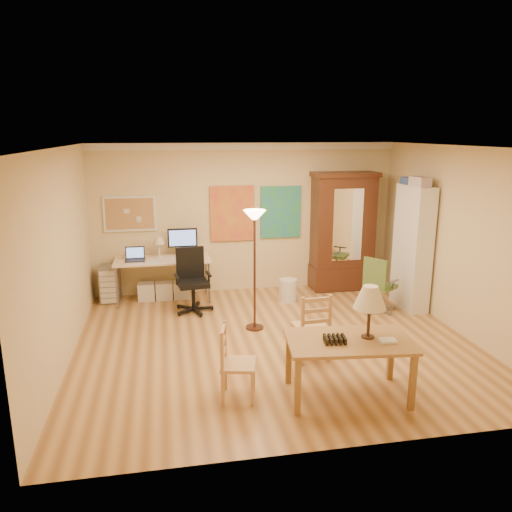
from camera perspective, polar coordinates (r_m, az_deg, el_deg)
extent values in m
plane|color=olive|center=(7.16, 2.15, -9.78)|extent=(5.50, 5.50, 0.00)
cube|color=white|center=(8.97, -1.20, 12.44)|extent=(5.50, 0.08, 0.12)
cube|color=tan|center=(8.99, -14.22, 4.71)|extent=(0.90, 0.04, 0.62)
cube|color=gold|center=(9.06, -2.74, 4.87)|extent=(0.80, 0.04, 1.00)
cube|color=teal|center=(9.22, 2.83, 5.03)|extent=(0.75, 0.04, 0.95)
cube|color=brown|center=(5.64, 10.55, -9.54)|extent=(1.43, 0.95, 0.04)
cube|color=brown|center=(5.37, 4.77, -14.64)|extent=(0.07, 0.07, 0.64)
cube|color=brown|center=(5.68, 17.46, -13.60)|extent=(0.07, 0.07, 0.64)
cube|color=brown|center=(5.97, 3.74, -11.50)|extent=(0.07, 0.07, 0.64)
cube|color=brown|center=(6.25, 15.15, -10.78)|extent=(0.07, 0.07, 0.64)
cylinder|color=#301D10|center=(5.73, 12.66, -8.97)|extent=(0.14, 0.14, 0.02)
cylinder|color=#301D10|center=(5.67, 12.75, -7.38)|extent=(0.04, 0.04, 0.36)
cone|color=beige|center=(5.57, 12.91, -4.61)|extent=(0.36, 0.36, 0.25)
cube|color=beige|center=(5.67, 14.82, -9.34)|extent=(0.19, 0.15, 0.03)
cube|color=black|center=(5.52, 9.00, -9.38)|extent=(0.27, 0.22, 0.07)
cube|color=tan|center=(6.57, 6.29, -8.06)|extent=(0.45, 0.43, 0.04)
cube|color=tan|center=(6.86, 7.14, -9.12)|extent=(0.04, 0.04, 0.41)
cube|color=tan|center=(6.74, 4.24, -9.48)|extent=(0.04, 0.04, 0.41)
cube|color=tan|center=(6.57, 8.29, -10.24)|extent=(0.04, 0.04, 0.41)
cube|color=tan|center=(6.45, 5.27, -10.65)|extent=(0.04, 0.04, 0.41)
cube|color=tan|center=(6.40, 8.44, -6.44)|extent=(0.04, 0.04, 0.48)
cube|color=tan|center=(6.27, 5.36, -6.79)|extent=(0.04, 0.04, 0.48)
cube|color=tan|center=(6.31, 6.93, -6.21)|extent=(0.36, 0.06, 0.05)
cube|color=tan|center=(5.62, -2.03, -12.27)|extent=(0.45, 0.46, 0.04)
cube|color=tan|center=(5.56, -0.43, -15.01)|extent=(0.04, 0.04, 0.38)
cube|color=tan|center=(5.86, -0.29, -13.40)|extent=(0.04, 0.04, 0.38)
cube|color=tan|center=(5.58, -3.84, -14.92)|extent=(0.04, 0.04, 0.38)
cube|color=tan|center=(5.88, -3.50, -13.33)|extent=(0.04, 0.04, 0.38)
cube|color=tan|center=(5.39, -3.91, -10.90)|extent=(0.04, 0.04, 0.45)
cube|color=tan|center=(5.70, -3.57, -9.47)|extent=(0.04, 0.04, 0.45)
cube|color=tan|center=(5.52, -3.74, -9.74)|extent=(0.10, 0.34, 0.04)
cylinder|color=#46251C|center=(7.62, -0.16, -8.15)|extent=(0.27, 0.27, 0.03)
cylinder|color=#46251C|center=(7.34, -0.16, -1.97)|extent=(0.03, 0.03, 1.70)
cone|color=#FFE0A5|center=(7.15, -0.17, 4.73)|extent=(0.33, 0.33, 0.13)
cube|color=beige|center=(8.78, -10.62, -0.42)|extent=(1.64, 0.72, 0.03)
cylinder|color=slate|center=(8.63, -15.63, -3.56)|extent=(0.04, 0.04, 0.72)
cylinder|color=slate|center=(8.61, -5.37, -3.11)|extent=(0.04, 0.04, 0.72)
cylinder|color=slate|center=(9.21, -15.32, -2.42)|extent=(0.04, 0.04, 0.72)
cylinder|color=slate|center=(9.20, -5.72, -2.00)|extent=(0.04, 0.04, 0.72)
cube|color=black|center=(8.74, -13.65, -0.49)|extent=(0.33, 0.23, 0.02)
cube|color=black|center=(8.88, -13.64, 0.46)|extent=(0.33, 0.06, 0.21)
cube|color=black|center=(8.86, -8.40, 2.08)|extent=(0.51, 0.04, 0.33)
cone|color=beige|center=(8.81, -11.05, 1.77)|extent=(0.21, 0.21, 0.12)
cube|color=beige|center=(8.63, -11.64, -0.60)|extent=(0.26, 0.33, 0.01)
cube|color=maroon|center=(8.73, -6.93, 0.15)|extent=(0.23, 0.16, 0.12)
cube|color=white|center=(9.00, -12.42, -4.01)|extent=(0.29, 0.25, 0.31)
cube|color=white|center=(8.99, -10.45, -3.93)|extent=(0.29, 0.25, 0.31)
cube|color=silver|center=(8.99, -8.49, -3.84)|extent=(0.29, 0.25, 0.31)
cylinder|color=black|center=(8.27, -7.16, -4.68)|extent=(0.06, 0.06, 0.40)
cube|color=black|center=(8.20, -7.21, -3.15)|extent=(0.54, 0.52, 0.07)
cube|color=black|center=(8.33, -7.55, -0.73)|extent=(0.47, 0.11, 0.52)
cube|color=black|center=(8.12, -9.06, -2.35)|extent=(0.08, 0.30, 0.03)
cube|color=black|center=(8.21, -5.44, -2.06)|extent=(0.08, 0.30, 0.03)
cylinder|color=slate|center=(8.50, 13.93, -4.68)|extent=(0.05, 0.05, 0.36)
cube|color=#475A28|center=(8.44, 14.02, -3.35)|extent=(0.58, 0.59, 0.06)
cube|color=#475A28|center=(8.20, 13.43, -1.88)|extent=(0.27, 0.36, 0.46)
cube|color=slate|center=(8.30, 15.45, -2.84)|extent=(0.24, 0.18, 0.03)
cube|color=slate|center=(8.52, 12.72, -2.24)|extent=(0.24, 0.18, 0.03)
cube|color=slate|center=(9.04, -16.39, -3.04)|extent=(0.33, 0.37, 0.65)
cube|color=silver|center=(8.85, -16.51, -3.41)|extent=(0.28, 0.02, 0.56)
cube|color=#321B0D|center=(9.40, 9.85, 2.57)|extent=(1.11, 0.50, 2.11)
cube|color=#321B0D|center=(9.60, 9.64, -2.32)|extent=(1.15, 0.54, 0.42)
cube|color=white|center=(9.12, 10.45, 3.49)|extent=(0.55, 0.01, 1.31)
cube|color=#321B0D|center=(9.25, 10.13, 9.18)|extent=(1.19, 0.56, 0.08)
cube|color=white|center=(8.63, 17.44, 0.90)|extent=(0.31, 0.82, 2.05)
cube|color=#993333|center=(8.61, 17.41, -2.80)|extent=(0.18, 0.41, 0.25)
cube|color=#334C99|center=(8.67, 16.90, 5.55)|extent=(0.18, 0.29, 0.21)
cylinder|color=silver|center=(8.76, 3.67, -3.91)|extent=(0.31, 0.31, 0.39)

